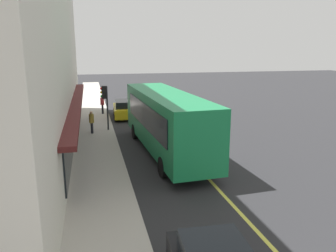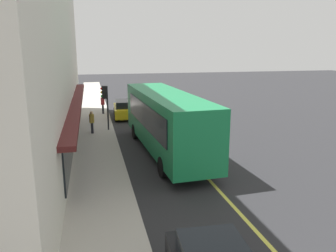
# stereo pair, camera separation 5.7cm
# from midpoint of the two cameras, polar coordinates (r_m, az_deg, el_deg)

# --- Properties ---
(ground) EXTENTS (120.00, 120.00, 0.00)m
(ground) POSITION_cam_midpoint_polar(r_m,az_deg,el_deg) (20.45, 1.72, -3.53)
(ground) COLOR #28282B
(sidewalk) EXTENTS (80.00, 2.66, 0.15)m
(sidewalk) POSITION_cam_midpoint_polar(r_m,az_deg,el_deg) (19.77, -12.30, -4.22)
(sidewalk) COLOR #B2ADA3
(sidewalk) RESTS_ON ground
(lane_centre_stripe) EXTENTS (36.00, 0.16, 0.01)m
(lane_centre_stripe) POSITION_cam_midpoint_polar(r_m,az_deg,el_deg) (20.45, 1.72, -3.52)
(lane_centre_stripe) COLOR #D8D14C
(lane_centre_stripe) RESTS_ON ground
(bus) EXTENTS (11.24, 3.08, 3.50)m
(bus) POSITION_cam_midpoint_polar(r_m,az_deg,el_deg) (18.70, -0.53, 1.15)
(bus) COLOR #197F47
(bus) RESTS_ON ground
(traffic_light) EXTENTS (0.30, 0.52, 3.20)m
(traffic_light) POSITION_cam_midpoint_polar(r_m,az_deg,el_deg) (23.85, -11.02, 4.91)
(traffic_light) COLOR #2D2D33
(traffic_light) RESTS_ON sidewalk
(car_yellow) EXTENTS (4.38, 2.03, 1.52)m
(car_yellow) POSITION_cam_midpoint_polar(r_m,az_deg,el_deg) (29.03, -7.68, 2.94)
(car_yellow) COLOR yellow
(car_yellow) RESTS_ON ground
(car_teal) EXTENTS (4.35, 1.95, 1.52)m
(car_teal) POSITION_cam_midpoint_polar(r_m,az_deg,el_deg) (33.49, -1.61, 4.44)
(car_teal) COLOR #14666B
(car_teal) RESTS_ON ground
(pedestrian_mid_block) EXTENTS (0.34, 0.34, 1.57)m
(pedestrian_mid_block) POSITION_cam_midpoint_polar(r_m,az_deg,el_deg) (23.33, -13.23, 0.99)
(pedestrian_mid_block) COLOR black
(pedestrian_mid_block) RESTS_ON sidewalk
(pedestrian_by_curb) EXTENTS (0.34, 0.34, 1.69)m
(pedestrian_by_curb) POSITION_cam_midpoint_polar(r_m,az_deg,el_deg) (30.23, -11.41, 4.01)
(pedestrian_by_curb) COLOR black
(pedestrian_by_curb) RESTS_ON sidewalk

